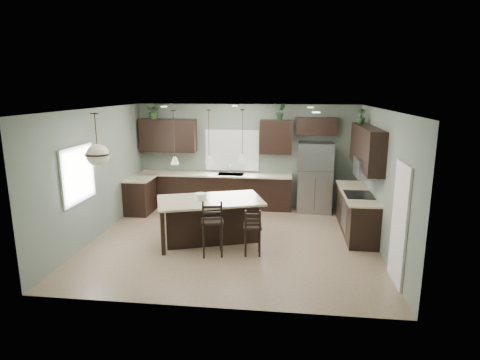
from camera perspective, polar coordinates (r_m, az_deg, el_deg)
name	(u,v)px	position (r m, az deg, el deg)	size (l,w,h in m)	color
ground	(233,240)	(8.76, -0.97, -8.57)	(6.00, 6.00, 0.00)	#9E8466
pantry_door	(399,224)	(7.13, 21.71, -5.87)	(0.04, 0.82, 2.04)	white
window_back	(232,150)	(11.04, -1.13, 4.26)	(1.35, 0.02, 1.00)	white
window_left	(77,174)	(8.51, -22.12, 0.74)	(0.02, 1.10, 1.00)	white
left_return_cabs	(140,196)	(10.85, -14.01, -2.22)	(0.60, 0.90, 0.90)	black
left_return_countertop	(140,179)	(10.73, -14.05, 0.20)	(0.66, 0.96, 0.04)	#C4BB94
back_lower_cabs	(215,191)	(11.06, -3.63, -1.58)	(4.20, 0.60, 0.90)	black
back_countertop	(214,175)	(10.93, -3.68, 0.79)	(4.20, 0.66, 0.04)	#C4BB94
sink_inset	(231,174)	(10.85, -1.34, 0.81)	(0.70, 0.45, 0.01)	gray
faucet	(230,169)	(10.80, -1.37, 1.53)	(0.02, 0.02, 0.28)	silver
back_upper_left	(168,135)	(11.22, -10.20, 6.25)	(1.55, 0.34, 0.90)	black
back_upper_right	(276,137)	(10.73, 5.13, 6.12)	(0.85, 0.34, 0.90)	black
fridge_header	(317,126)	(10.72, 10.83, 7.55)	(1.05, 0.34, 0.45)	black
right_lower_cabs	(356,213)	(9.50, 16.18, -4.50)	(0.60, 2.35, 0.90)	black
right_countertop	(357,193)	(9.37, 16.24, -1.75)	(0.66, 2.35, 0.04)	#C4BB94
cooktop	(359,195)	(9.10, 16.52, -2.03)	(0.58, 0.75, 0.02)	black
wall_oven_front	(344,216)	(9.19, 14.57, -4.97)	(0.01, 0.72, 0.60)	gray
right_upper_cabs	(367,147)	(9.20, 17.56, 4.46)	(0.34, 2.35, 0.90)	black
microwave	(365,168)	(8.99, 17.39, 1.69)	(0.40, 0.75, 0.40)	gray
refrigerator	(314,177)	(10.75, 10.54, 0.41)	(0.90, 0.74, 1.85)	gray
kitchen_island	(210,220)	(8.60, -4.25, -5.73)	(2.16, 1.23, 0.92)	black
serving_dish	(200,197)	(8.42, -5.66, -2.38)	(0.24, 0.24, 0.14)	silver
bar_stool_center	(212,227)	(7.85, -3.98, -6.70)	(0.42, 0.42, 1.14)	black
bar_stool_right	(253,231)	(7.89, 1.80, -7.32)	(0.35, 0.35, 0.95)	black
pendant_left	(174,137)	(8.14, -9.37, 6.00)	(0.17, 0.17, 1.10)	white
pendant_center	(209,137)	(8.21, -4.46, 6.19)	(0.17, 0.17, 1.10)	silver
pendant_right	(242,136)	(8.33, 0.34, 6.32)	(0.17, 0.17, 1.10)	silver
chandelier	(97,140)	(7.47, -19.73, 5.40)	(0.44, 0.44, 0.95)	beige
plant_back_left	(154,111)	(11.24, -12.10, 9.59)	(0.39, 0.34, 0.43)	#284F22
plant_back_right	(281,112)	(10.65, 5.82, 9.64)	(0.24, 0.19, 0.43)	#244E22
plant_right_wall	(361,116)	(9.88, 16.83, 8.68)	(0.19, 0.19, 0.35)	#234A20
room_shell	(233,163)	(8.29, -1.02, 2.44)	(6.00, 6.00, 6.00)	slate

